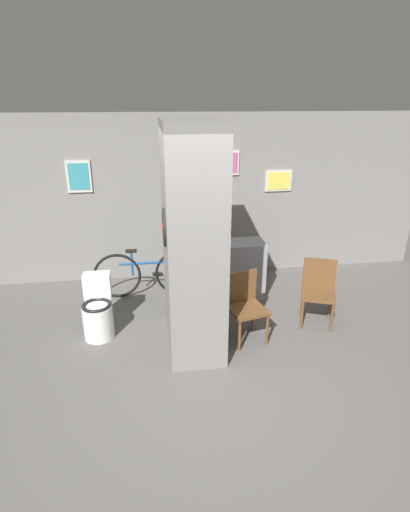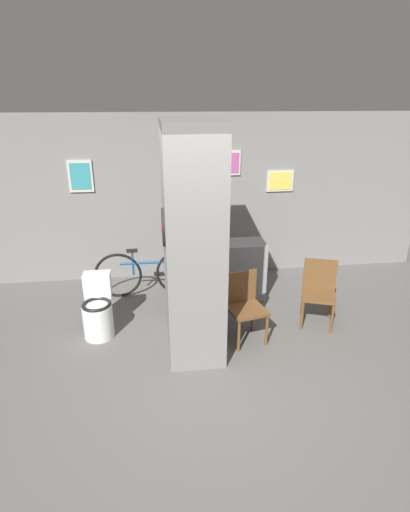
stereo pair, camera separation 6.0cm
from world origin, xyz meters
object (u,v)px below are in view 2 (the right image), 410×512
at_px(bicycle, 149,273).
at_px(bottle_tall, 208,235).
at_px(chair_near_pillar, 244,303).
at_px(chair_by_doorway, 319,289).
at_px(toilet, 98,311).

xyz_separation_m(bicycle, bottle_tall, (0.86, -0.18, 0.61)).
bearing_deg(bottle_tall, chair_near_pillar, -75.53).
relative_size(chair_by_doorway, bicycle, 0.53).
xyz_separation_m(toilet, chair_near_pillar, (1.78, -0.31, 0.14)).
distance_m(toilet, chair_near_pillar, 1.82).
height_order(chair_near_pillar, bottle_tall, bottle_tall).
relative_size(toilet, chair_near_pillar, 0.90).
bearing_deg(toilet, chair_by_doorway, -1.37).
distance_m(chair_near_pillar, bicycle, 1.74).
relative_size(chair_by_doorway, bottle_tall, 2.84).
bearing_deg(chair_by_doorway, toilet, -160.27).
distance_m(chair_near_pillar, chair_by_doorway, 1.08).
distance_m(chair_by_doorway, bicycle, 2.44).
relative_size(bicycle, bottle_tall, 5.41).
distance_m(chair_near_pillar, bottle_tall, 1.27).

